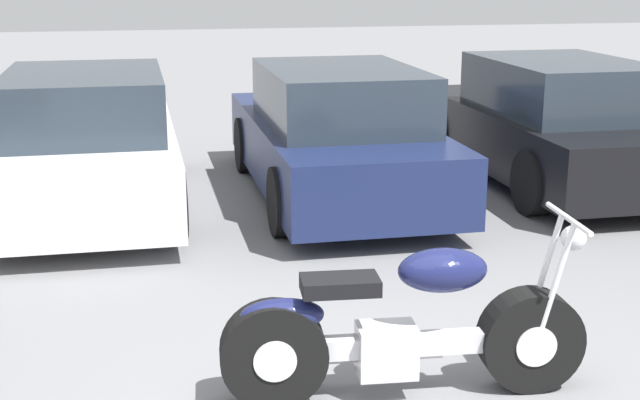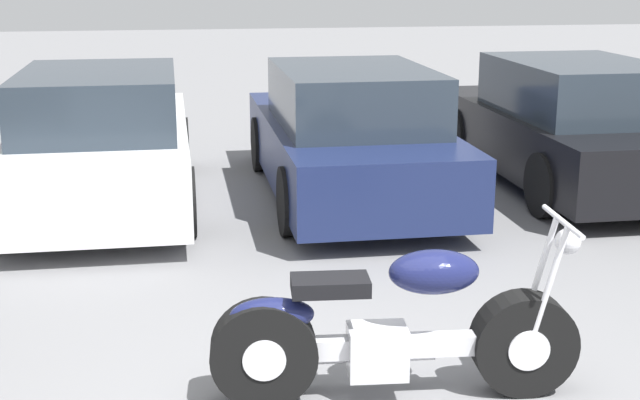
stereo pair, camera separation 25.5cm
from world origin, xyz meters
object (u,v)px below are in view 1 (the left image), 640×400
object	(u,v)px
motorcycle	(400,331)
parked_car_black	(551,124)
parked_car_navy	(336,136)
parked_car_white	(88,143)

from	to	relation	value
motorcycle	parked_car_black	bearing A→B (deg)	55.65
parked_car_navy	parked_car_white	bearing A→B (deg)	177.05
parked_car_white	parked_car_navy	bearing A→B (deg)	-2.95
motorcycle	parked_car_navy	xyz separation A→B (m)	(0.65, 4.52, 0.27)
parked_car_white	parked_car_black	bearing A→B (deg)	0.64
parked_car_white	parked_car_black	size ratio (longest dim) A/B	1.00
parked_car_navy	parked_car_black	bearing A→B (deg)	4.23
parked_car_black	parked_car_white	bearing A→B (deg)	-179.36
parked_car_white	parked_car_navy	size ratio (longest dim) A/B	1.00
parked_car_navy	parked_car_black	size ratio (longest dim) A/B	1.00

